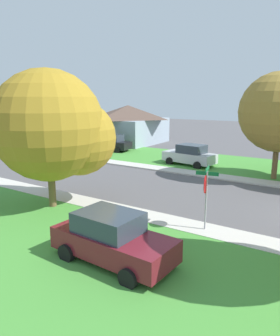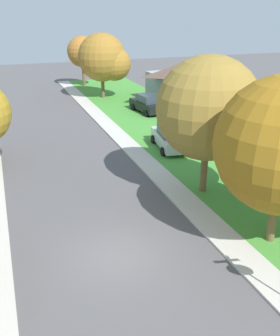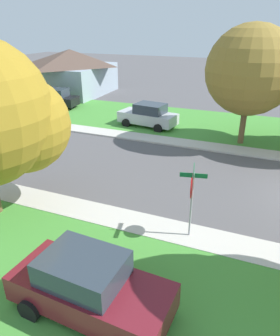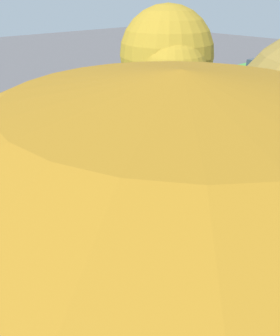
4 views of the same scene
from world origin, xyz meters
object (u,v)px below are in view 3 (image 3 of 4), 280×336
object	(u,v)px
stop_sign_far_corner	(191,192)
house_right_setback	(71,71)
tree_sidewalk_near	(254,73)
car_maroon_driveway_right	(89,286)
car_black_kerbside_mid	(54,98)
car_silver_far_down_street	(148,115)

from	to	relation	value
stop_sign_far_corner	house_right_setback	bearing A→B (deg)	41.89
tree_sidewalk_near	house_right_setback	bearing A→B (deg)	64.20
car_maroon_driveway_right	tree_sidewalk_near	size ratio (longest dim) A/B	0.61
car_black_kerbside_mid	car_silver_far_down_street	bearing A→B (deg)	-102.16
car_maroon_driveway_right	car_black_kerbside_mid	bearing A→B (deg)	38.34
stop_sign_far_corner	car_silver_far_down_street	bearing A→B (deg)	27.14
tree_sidewalk_near	car_silver_far_down_street	bearing A→B (deg)	82.86
car_maroon_driveway_right	tree_sidewalk_near	world-z (taller)	tree_sidewalk_near
car_black_kerbside_mid	tree_sidewalk_near	size ratio (longest dim) A/B	0.62
car_maroon_driveway_right	tree_sidewalk_near	bearing A→B (deg)	-9.22
car_black_kerbside_mid	stop_sign_far_corner	bearing A→B (deg)	-131.28
car_black_kerbside_mid	car_silver_far_down_street	xyz separation A→B (m)	(-2.14, -9.94, 0.00)
stop_sign_far_corner	car_black_kerbside_mid	bearing A→B (deg)	48.72
car_black_kerbside_mid	house_right_setback	bearing A→B (deg)	19.11
stop_sign_far_corner	tree_sidewalk_near	world-z (taller)	tree_sidewalk_near
car_black_kerbside_mid	house_right_setback	world-z (taller)	house_right_setback
stop_sign_far_corner	car_maroon_driveway_right	world-z (taller)	stop_sign_far_corner
stop_sign_far_corner	house_right_setback	distance (m)	27.31
car_maroon_driveway_right	car_silver_far_down_street	size ratio (longest dim) A/B	0.97
car_silver_far_down_street	tree_sidewalk_near	size ratio (longest dim) A/B	0.63
car_silver_far_down_street	house_right_setback	world-z (taller)	house_right_setback
house_right_setback	car_silver_far_down_street	bearing A→B (deg)	-124.63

